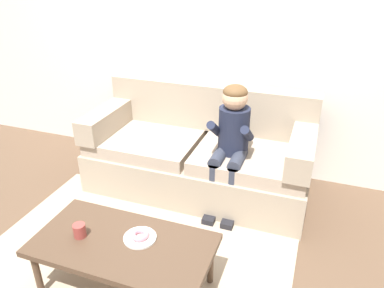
# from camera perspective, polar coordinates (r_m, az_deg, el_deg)

# --- Properties ---
(ground) EXTENTS (10.00, 10.00, 0.00)m
(ground) POSITION_cam_1_polar(r_m,az_deg,el_deg) (3.06, -6.43, -14.01)
(ground) COLOR brown
(wall_back) EXTENTS (8.00, 0.10, 2.80)m
(wall_back) POSITION_cam_1_polar(r_m,az_deg,el_deg) (3.67, 2.32, 17.42)
(wall_back) COLOR silver
(wall_back) RESTS_ON ground
(area_rug) EXTENTS (2.25, 1.70, 0.01)m
(area_rug) POSITION_cam_1_polar(r_m,az_deg,el_deg) (2.90, -8.67, -16.89)
(area_rug) COLOR tan
(area_rug) RESTS_ON ground
(couch) EXTENTS (2.02, 0.90, 0.94)m
(couch) POSITION_cam_1_polar(r_m,az_deg,el_deg) (3.48, 1.24, -1.61)
(couch) COLOR tan
(couch) RESTS_ON ground
(coffee_table) EXTENTS (1.14, 0.59, 0.39)m
(coffee_table) POSITION_cam_1_polar(r_m,az_deg,el_deg) (2.46, -10.59, -15.38)
(coffee_table) COLOR #4C3828
(coffee_table) RESTS_ON ground
(person_child) EXTENTS (0.34, 0.58, 1.10)m
(person_child) POSITION_cam_1_polar(r_m,az_deg,el_deg) (3.07, 6.08, 1.07)
(person_child) COLOR #1E2338
(person_child) RESTS_ON ground
(plate) EXTENTS (0.21, 0.21, 0.01)m
(plate) POSITION_cam_1_polar(r_m,az_deg,el_deg) (2.44, -8.04, -14.14)
(plate) COLOR white
(plate) RESTS_ON coffee_table
(donut) EXTENTS (0.17, 0.17, 0.04)m
(donut) POSITION_cam_1_polar(r_m,az_deg,el_deg) (2.43, -8.08, -13.69)
(donut) COLOR pink
(donut) RESTS_ON plate
(mug) EXTENTS (0.08, 0.08, 0.09)m
(mug) POSITION_cam_1_polar(r_m,az_deg,el_deg) (2.52, -16.97, -12.66)
(mug) COLOR #993D38
(mug) RESTS_ON coffee_table
(toy_controller) EXTENTS (0.23, 0.09, 0.05)m
(toy_controller) POSITION_cam_1_polar(r_m,az_deg,el_deg) (3.13, -11.65, -12.81)
(toy_controller) COLOR blue
(toy_controller) RESTS_ON ground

